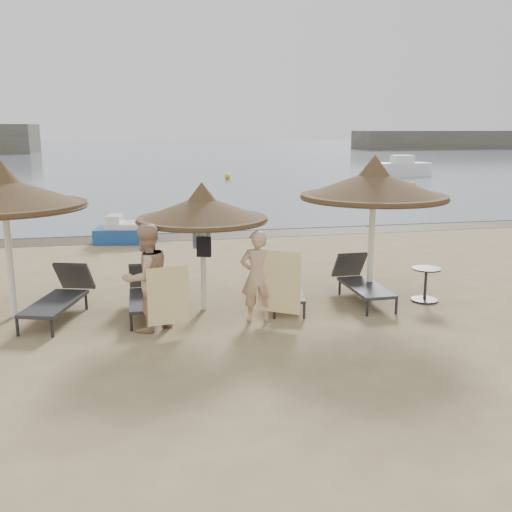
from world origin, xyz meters
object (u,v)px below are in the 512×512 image
(palapa_left, at_px, (3,193))
(lounger_far_right, at_px, (361,281))
(lounger_far_left, at_px, (61,295))
(side_table, at_px, (425,286))
(palapa_right, at_px, (374,185))
(person_right, at_px, (257,269))
(palapa_center, at_px, (202,209))
(lounger_near_left, at_px, (146,293))
(person_left, at_px, (146,269))
(pedal_boat, at_px, (125,232))
(lounger_near_right, at_px, (286,285))

(palapa_left, height_order, lounger_far_right, palapa_left)
(lounger_far_left, bearing_deg, palapa_left, -173.87)
(lounger_far_right, relative_size, side_table, 2.83)
(palapa_right, relative_size, lounger_far_left, 1.39)
(person_right, bearing_deg, palapa_center, -41.22)
(lounger_far_left, height_order, lounger_near_left, lounger_far_left)
(person_left, bearing_deg, lounger_near_left, -122.19)
(lounger_near_left, bearing_deg, pedal_boat, 94.11)
(person_left, bearing_deg, palapa_center, -171.77)
(person_right, distance_m, pedal_boat, 8.60)
(palapa_center, height_order, lounger_far_left, palapa_center)
(lounger_far_right, relative_size, person_right, 1.00)
(palapa_center, distance_m, side_table, 4.91)
(palapa_left, bearing_deg, person_left, -27.19)
(lounger_near_right, height_order, lounger_far_right, lounger_far_right)
(palapa_left, bearing_deg, palapa_center, -5.05)
(lounger_near_left, distance_m, lounger_near_right, 2.83)
(pedal_boat, bearing_deg, person_right, -63.42)
(palapa_right, bearing_deg, lounger_far_left, 179.24)
(palapa_right, distance_m, lounger_far_right, 2.01)
(lounger_far_right, height_order, pedal_boat, lounger_far_right)
(lounger_far_right, bearing_deg, lounger_near_left, 178.81)
(palapa_right, distance_m, lounger_near_right, 2.73)
(person_left, distance_m, person_right, 2.01)
(lounger_near_left, height_order, lounger_near_right, lounger_near_left)
(palapa_right, bearing_deg, palapa_left, 177.97)
(lounger_far_right, height_order, person_right, person_right)
(lounger_far_right, bearing_deg, person_right, -159.73)
(person_left, distance_m, pedal_boat, 8.31)
(palapa_center, relative_size, lounger_far_left, 1.17)
(palapa_left, height_order, pedal_boat, palapa_left)
(palapa_left, relative_size, lounger_far_left, 1.37)
(lounger_far_left, relative_size, pedal_boat, 1.08)
(side_table, height_order, person_left, person_left)
(lounger_far_left, bearing_deg, person_left, -17.62)
(lounger_near_left, height_order, lounger_far_right, lounger_far_right)
(palapa_left, bearing_deg, side_table, -5.02)
(palapa_left, xyz_separation_m, lounger_far_left, (0.89, -0.17, -1.95))
(palapa_center, bearing_deg, palapa_left, 174.95)
(person_left, xyz_separation_m, person_right, (2.01, 0.06, -0.11))
(palapa_left, height_order, person_left, palapa_left)
(side_table, bearing_deg, lounger_near_right, 170.45)
(palapa_center, relative_size, pedal_boat, 1.26)
(lounger_far_right, bearing_deg, person_left, -168.02)
(palapa_left, height_order, lounger_far_left, palapa_left)
(lounger_far_left, relative_size, side_table, 3.08)
(palapa_right, relative_size, lounger_far_right, 1.51)
(lounger_near_left, relative_size, person_left, 0.88)
(lounger_far_left, relative_size, lounger_near_right, 1.11)
(palapa_center, bearing_deg, person_right, -45.55)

